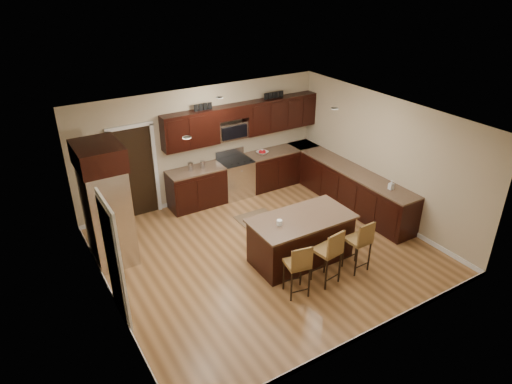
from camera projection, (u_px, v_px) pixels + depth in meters
floor at (266, 251)px, 9.06m from camera, size 6.00×6.00×0.00m
ceiling at (267, 121)px, 7.83m from camera, size 6.00×6.00×0.00m
wall_back at (203, 145)px, 10.53m from camera, size 6.00×0.00×6.00m
wall_left at (103, 236)px, 7.05m from camera, size 0.00×5.50×5.50m
wall_right at (384, 158)px, 9.83m from camera, size 0.00×5.50×5.50m
base_cabinets at (301, 182)px, 10.83m from camera, size 4.02×3.96×0.92m
upper_cabinets at (245, 119)px, 10.67m from camera, size 4.00×0.33×0.80m
range at (235, 177)px, 11.02m from camera, size 0.76×0.64×1.11m
microwave at (231, 130)px, 10.62m from camera, size 0.76×0.31×0.40m
doorway at (135, 173)px, 9.90m from camera, size 0.85×0.03×2.06m
pantry_door at (113, 263)px, 6.98m from camera, size 0.03×0.80×2.04m
letter_decor at (239, 101)px, 10.40m from camera, size 2.20×0.03×0.15m
island at (301, 240)px, 8.63m from camera, size 1.95×1.04×0.92m
stool_left at (299, 265)px, 7.59m from camera, size 0.45×0.45×1.02m
stool_mid at (330, 251)px, 7.88m from camera, size 0.45×0.45×1.08m
stool_right at (361, 241)px, 8.22m from camera, size 0.40×0.40×1.04m
refrigerator at (106, 203)px, 8.32m from camera, size 0.79×1.02×2.35m
floor_mat at (255, 217)px, 10.23m from camera, size 0.83×0.55×0.01m
fruit_bowl at (262, 153)px, 11.15m from camera, size 0.34×0.34×0.07m
soap_bottle at (391, 185)px, 9.41m from camera, size 0.09×0.09×0.20m
canister_tall at (191, 167)px, 10.24m from camera, size 0.12×0.12×0.20m
canister_short at (203, 164)px, 10.39m from camera, size 0.11×0.11×0.17m
island_jar at (279, 223)px, 8.16m from camera, size 0.10×0.10×0.10m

